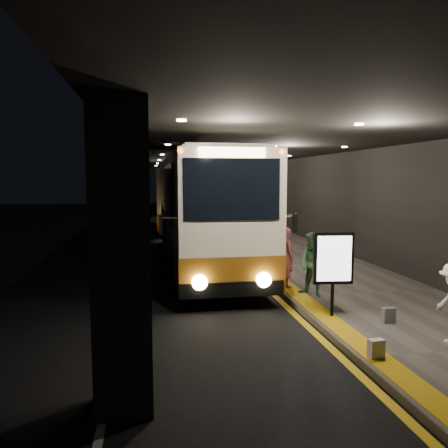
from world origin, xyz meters
TOP-DOWN VIEW (x-y plane):
  - ground at (0.00, 0.00)m, footprint 90.00×90.00m
  - lane_line_white at (-1.80, 5.00)m, footprint 0.12×50.00m
  - kerb_stripe_yellow at (2.35, 5.00)m, footprint 0.18×50.00m
  - sidewalk at (4.75, 5.00)m, footprint 4.50×50.00m
  - tactile_strip at (2.85, 5.00)m, footprint 0.50×50.00m
  - terminal_wall at (7.00, 5.00)m, footprint 0.10×50.00m
  - support_columns at (-1.50, 4.00)m, footprint 0.80×24.80m
  - canopy at (2.50, 5.00)m, footprint 9.00×50.00m
  - coach_main at (0.86, 2.57)m, footprint 2.78×13.09m
  - coach_second at (0.94, 15.87)m, footprint 3.35×12.46m
  - coach_third at (0.97, 29.33)m, footprint 2.53×11.33m
  - passenger_boarding at (2.80, -2.15)m, footprint 0.49×0.68m
  - passenger_waiting_green at (3.21, -3.18)m, footprint 0.93×0.97m
  - bag_polka at (4.04, -5.61)m, footprint 0.28×0.13m
  - bag_plain at (2.80, -7.31)m, footprint 0.29×0.19m
  - info_sign at (3.00, -4.96)m, footprint 0.93×0.21m
  - stanchion_post at (2.85, -2.00)m, footprint 0.05×0.05m

SIDE VIEW (x-z plane):
  - ground at x=0.00m, z-range 0.00..0.00m
  - lane_line_white at x=-1.80m, z-range 0.00..0.01m
  - kerb_stripe_yellow at x=2.35m, z-range 0.00..0.01m
  - sidewalk at x=4.75m, z-range 0.00..0.15m
  - tactile_strip at x=2.85m, z-range 0.15..0.16m
  - bag_plain at x=2.80m, z-range 0.15..0.49m
  - bag_polka at x=4.04m, z-range 0.15..0.49m
  - stanchion_post at x=2.85m, z-range 0.15..1.31m
  - passenger_waiting_green at x=3.21m, z-range 0.15..1.87m
  - passenger_boarding at x=2.80m, z-range 0.15..1.90m
  - info_sign at x=3.00m, z-range 0.49..2.45m
  - coach_third at x=0.97m, z-range -0.07..3.48m
  - coach_second at x=0.94m, z-range -0.08..3.79m
  - coach_main at x=0.86m, z-range -0.08..3.98m
  - support_columns at x=-1.50m, z-range 0.00..4.40m
  - terminal_wall at x=7.00m, z-range 0.00..6.00m
  - canopy at x=2.50m, z-range 4.40..4.80m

